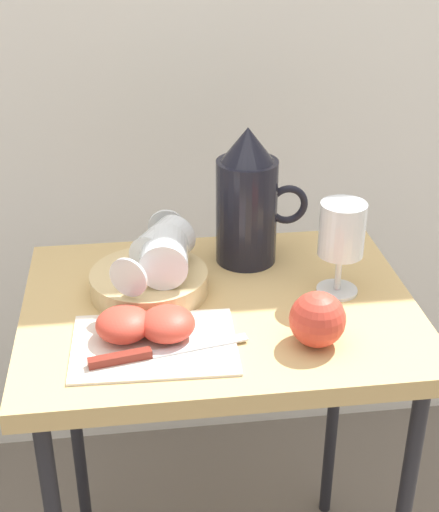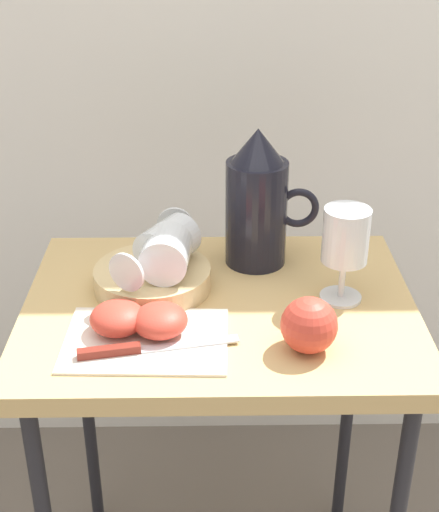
{
  "view_description": "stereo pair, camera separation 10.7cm",
  "coord_description": "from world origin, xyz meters",
  "views": [
    {
      "loc": [
        -0.12,
        -0.94,
        1.24
      ],
      "look_at": [
        0.0,
        0.0,
        0.74
      ],
      "focal_mm": 51.39,
      "sensor_mm": 36.0,
      "label": 1
    },
    {
      "loc": [
        -0.01,
        -0.95,
        1.24
      ],
      "look_at": [
        0.0,
        0.0,
        0.74
      ],
      "focal_mm": 51.39,
      "sensor_mm": 36.0,
      "label": 2
    }
  ],
  "objects": [
    {
      "name": "curtain_drape",
      "position": [
        0.0,
        0.5,
        0.96
      ],
      "size": [
        2.4,
        0.03,
        1.92
      ],
      "primitive_type": "cube",
      "color": "silver",
      "rests_on": "ground_plane"
    },
    {
      "name": "table",
      "position": [
        0.0,
        0.0,
        0.6
      ],
      "size": [
        0.59,
        0.45,
        0.66
      ],
      "color": "tan",
      "rests_on": "ground_plane"
    },
    {
      "name": "linen_napkin",
      "position": [
        -0.1,
        -0.1,
        0.66
      ],
      "size": [
        0.23,
        0.17,
        0.0
      ],
      "primitive_type": "cube",
      "rotation": [
        0.0,
        0.0,
        -0.03
      ],
      "color": "silver",
      "rests_on": "table"
    },
    {
      "name": "basket_tray",
      "position": [
        -0.1,
        0.05,
        0.68
      ],
      "size": [
        0.18,
        0.18,
        0.03
      ],
      "primitive_type": "cylinder",
      "color": "tan",
      "rests_on": "table"
    },
    {
      "name": "pitcher",
      "position": [
        0.06,
        0.13,
        0.76
      ],
      "size": [
        0.15,
        0.1,
        0.23
      ],
      "color": "black",
      "rests_on": "table"
    },
    {
      "name": "wine_glass_upright",
      "position": [
        0.19,
        0.01,
        0.76
      ],
      "size": [
        0.07,
        0.07,
        0.15
      ],
      "color": "silver",
      "rests_on": "table"
    },
    {
      "name": "wine_glass_tipped_near",
      "position": [
        -0.08,
        0.03,
        0.73
      ],
      "size": [
        0.08,
        0.15,
        0.07
      ],
      "color": "silver",
      "rests_on": "basket_tray"
    },
    {
      "name": "wine_glass_tipped_far",
      "position": [
        -0.08,
        0.06,
        0.73
      ],
      "size": [
        0.13,
        0.16,
        0.07
      ],
      "color": "silver",
      "rests_on": "basket_tray"
    },
    {
      "name": "apple_half_left",
      "position": [
        -0.14,
        -0.08,
        0.69
      ],
      "size": [
        0.08,
        0.08,
        0.04
      ],
      "primitive_type": "ellipsoid",
      "color": "#CC3D2D",
      "rests_on": "linen_napkin"
    },
    {
      "name": "apple_half_right",
      "position": [
        -0.08,
        -0.09,
        0.69
      ],
      "size": [
        0.08,
        0.08,
        0.04
      ],
      "primitive_type": "ellipsoid",
      "color": "#CC3D2D",
      "rests_on": "linen_napkin"
    },
    {
      "name": "apple_whole",
      "position": [
        0.12,
        -0.12,
        0.7
      ],
      "size": [
        0.08,
        0.08,
        0.08
      ],
      "primitive_type": "sphere",
      "color": "#CC3D2D",
      "rests_on": "table"
    },
    {
      "name": "knife",
      "position": [
        -0.12,
        -0.13,
        0.67
      ],
      "size": [
        0.22,
        0.06,
        0.01
      ],
      "color": "silver",
      "rests_on": "linen_napkin"
    }
  ]
}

